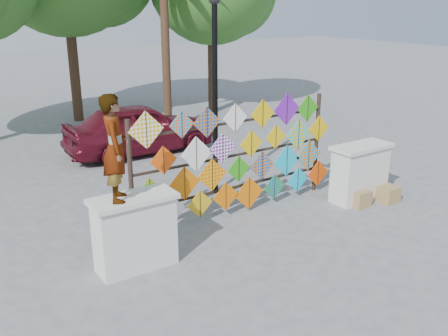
{
  "coord_description": "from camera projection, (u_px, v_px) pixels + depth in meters",
  "views": [
    {
      "loc": [
        -5.62,
        -7.22,
        4.28
      ],
      "look_at": [
        -0.4,
        0.6,
        1.11
      ],
      "focal_mm": 40.0,
      "sensor_mm": 36.0,
      "label": 1
    }
  ],
  "objects": [
    {
      "name": "parapet_left",
      "position": [
        135.0,
        232.0,
        8.23
      ],
      "size": [
        1.4,
        0.65,
        1.28
      ],
      "color": "silver",
      "rests_on": "ground"
    },
    {
      "name": "parapet_right",
      "position": [
        360.0,
        172.0,
        11.07
      ],
      "size": [
        1.4,
        0.65,
        1.28
      ],
      "color": "silver",
      "rests_on": "ground"
    },
    {
      "name": "kite_rack",
      "position": [
        241.0,
        157.0,
        10.26
      ],
      "size": [
        4.9,
        0.24,
        2.43
      ],
      "color": "black",
      "rests_on": "ground"
    },
    {
      "name": "sedan",
      "position": [
        140.0,
        128.0,
        14.52
      ],
      "size": [
        4.36,
        1.79,
        1.48
      ],
      "primitive_type": "imported",
      "rotation": [
        0.0,
        0.0,
        1.56
      ],
      "color": "#5B0F1D",
      "rests_on": "ground"
    },
    {
      "name": "cardboard_box_near",
      "position": [
        360.0,
        198.0,
        10.86
      ],
      "size": [
        0.4,
        0.36,
        0.36
      ],
      "primitive_type": "cube",
      "color": "olive",
      "rests_on": "ground"
    },
    {
      "name": "vendor_woman",
      "position": [
        115.0,
        148.0,
        7.64
      ],
      "size": [
        0.61,
        0.73,
        1.69
      ],
      "primitive_type": "imported",
      "rotation": [
        0.0,
        0.0,
        1.17
      ],
      "color": "#99999E",
      "rests_on": "parapet_left"
    },
    {
      "name": "cardboard_box_far",
      "position": [
        388.0,
        194.0,
        11.1
      ],
      "size": [
        0.42,
        0.39,
        0.36
      ],
      "primitive_type": "cube",
      "color": "olive",
      "rests_on": "ground"
    },
    {
      "name": "ground",
      "position": [
        257.0,
        224.0,
        10.02
      ],
      "size": [
        80.0,
        80.0,
        0.0
      ],
      "primitive_type": "plane",
      "color": "gray",
      "rests_on": "ground"
    },
    {
      "name": "lamppost",
      "position": [
        215.0,
        77.0,
        10.89
      ],
      "size": [
        0.28,
        0.28,
        4.46
      ],
      "color": "black",
      "rests_on": "ground"
    }
  ]
}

